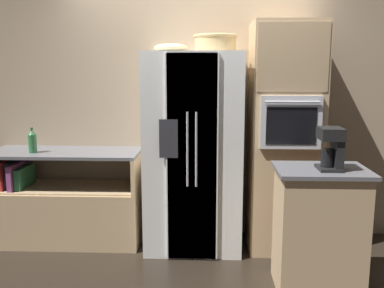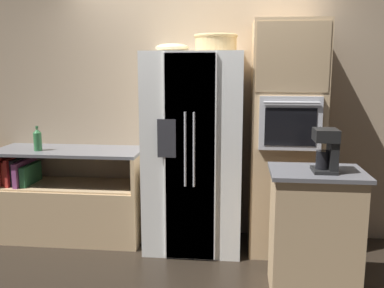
% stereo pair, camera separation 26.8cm
% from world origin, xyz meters
% --- Properties ---
extents(ground_plane, '(20.00, 20.00, 0.00)m').
position_xyz_m(ground_plane, '(0.00, 0.00, 0.00)').
color(ground_plane, black).
extents(wall_back, '(12.00, 0.06, 2.80)m').
position_xyz_m(wall_back, '(0.00, 0.45, 1.40)').
color(wall_back, tan).
rests_on(wall_back, ground_plane).
extents(counter_left, '(1.47, 0.59, 0.92)m').
position_xyz_m(counter_left, '(-1.26, 0.12, 0.34)').
color(counter_left, tan).
rests_on(counter_left, ground_plane).
extents(refrigerator, '(0.90, 0.74, 1.86)m').
position_xyz_m(refrigerator, '(0.02, 0.06, 0.93)').
color(refrigerator, white).
rests_on(refrigerator, ground_plane).
extents(wall_oven, '(0.64, 0.70, 2.12)m').
position_xyz_m(wall_oven, '(0.87, 0.09, 1.07)').
color(wall_oven, tan).
rests_on(wall_oven, ground_plane).
extents(island_counter, '(0.69, 0.52, 0.97)m').
position_xyz_m(island_counter, '(1.02, -0.73, 0.49)').
color(island_counter, tan).
rests_on(island_counter, ground_plane).
extents(wicker_basket, '(0.39, 0.39, 0.15)m').
position_xyz_m(wicker_basket, '(0.22, 0.05, 1.94)').
color(wicker_basket, tan).
rests_on(wicker_basket, refrigerator).
extents(fruit_bowl, '(0.31, 0.31, 0.08)m').
position_xyz_m(fruit_bowl, '(-0.19, 0.12, 1.90)').
color(fruit_bowl, beige).
rests_on(fruit_bowl, refrigerator).
extents(bottle_tall, '(0.08, 0.08, 0.24)m').
position_xyz_m(bottle_tall, '(-1.51, 0.03, 1.03)').
color(bottle_tall, '#33723F').
rests_on(bottle_tall, counter_left).
extents(coffee_maker, '(0.17, 0.21, 0.32)m').
position_xyz_m(coffee_maker, '(1.08, -0.78, 1.14)').
color(coffee_maker, black).
rests_on(coffee_maker, island_counter).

